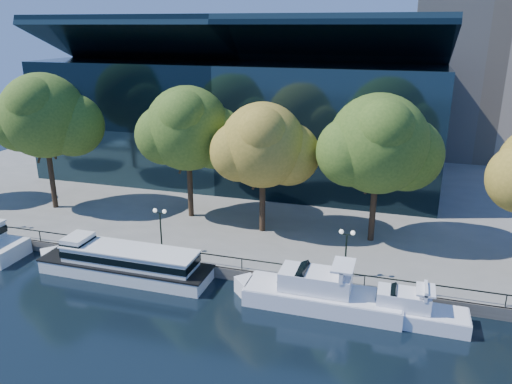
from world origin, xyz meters
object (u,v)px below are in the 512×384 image
(lamp_1, at_px, (160,220))
(tree_2, at_px, (189,130))
(cruiser_near, at_px, (316,292))
(cruiser_far, at_px, (403,309))
(tree_3, at_px, (264,147))
(tree_4, at_px, (380,146))
(tour_boat, at_px, (121,261))
(lamp_2, at_px, (346,242))
(tree_1, at_px, (45,118))

(lamp_1, bearing_deg, tree_2, 95.90)
(cruiser_near, bearing_deg, tree_2, 141.55)
(cruiser_far, bearing_deg, lamp_1, 170.07)
(cruiser_near, distance_m, tree_3, 15.26)
(cruiser_far, distance_m, tree_4, 15.04)
(lamp_1, bearing_deg, tour_boat, -122.14)
(cruiser_near, relative_size, tree_2, 0.95)
(cruiser_near, height_order, lamp_1, lamp_1)
(tree_3, xyz_separation_m, tree_4, (10.47, 0.75, 0.65))
(lamp_2, bearing_deg, tour_boat, -169.58)
(tour_boat, distance_m, tree_3, 16.38)
(lamp_1, bearing_deg, cruiser_near, -13.47)
(tour_boat, bearing_deg, cruiser_far, -0.69)
(cruiser_near, height_order, tree_3, tree_3)
(cruiser_far, bearing_deg, tree_2, 150.25)
(cruiser_near, height_order, tree_4, tree_4)
(tour_boat, xyz_separation_m, lamp_1, (2.13, 3.39, 2.66))
(tour_boat, height_order, tree_2, tree_2)
(tree_2, xyz_separation_m, lamp_1, (0.91, -8.82, -6.22))
(tree_2, height_order, tree_4, tree_4)
(tree_2, relative_size, lamp_2, 3.39)
(tree_1, bearing_deg, lamp_1, -22.52)
(tree_4, bearing_deg, cruiser_far, -75.29)
(cruiser_far, relative_size, lamp_1, 2.30)
(lamp_2, bearing_deg, lamp_1, 180.00)
(tree_2, distance_m, lamp_1, 10.83)
(cruiser_far, distance_m, tree_3, 19.26)
(tree_4, bearing_deg, lamp_2, -101.62)
(cruiser_far, bearing_deg, tour_boat, 179.31)
(cruiser_near, relative_size, lamp_2, 3.23)
(tree_1, bearing_deg, tour_boat, -35.48)
(tour_boat, xyz_separation_m, tree_2, (1.22, 12.21, 8.88))
(tree_1, xyz_separation_m, tree_2, (15.54, 2.00, -0.84))
(cruiser_far, relative_size, lamp_2, 2.30)
(tour_boat, xyz_separation_m, tree_4, (20.03, 11.27, 8.77))
(cruiser_far, relative_size, tree_3, 0.73)
(cruiser_near, xyz_separation_m, lamp_1, (-14.59, 3.50, 2.81))
(tree_1, distance_m, tree_4, 34.38)
(tree_3, bearing_deg, tour_boat, -132.25)
(cruiser_far, height_order, lamp_1, lamp_1)
(tree_2, xyz_separation_m, lamp_2, (17.19, -8.82, -6.22))
(tour_boat, xyz_separation_m, tree_1, (-14.32, 10.21, 9.72))
(tour_boat, height_order, lamp_2, lamp_2)
(cruiser_far, height_order, lamp_2, lamp_2)
(tree_3, bearing_deg, tree_1, -179.23)
(cruiser_near, xyz_separation_m, tree_4, (3.31, 11.38, 8.92))
(tour_boat, height_order, cruiser_far, tour_boat)
(tree_2, xyz_separation_m, tree_4, (18.81, -0.93, -0.11))
(cruiser_far, distance_m, lamp_1, 21.47)
(tree_3, xyz_separation_m, lamp_1, (-7.44, -7.14, -5.46))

